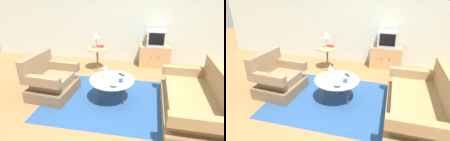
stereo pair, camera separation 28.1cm
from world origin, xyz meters
The scene contains 16 objects.
ground_plane centered at (0.00, 0.00, 0.00)m, with size 16.00×16.00×0.00m, color olive.
back_wall centered at (0.00, 2.59, 1.35)m, with size 9.00×0.12×2.70m, color #B2BCB2.
area_rug centered at (-0.06, 0.19, 0.00)m, with size 2.70×1.98×0.00m, color navy.
armchair centered at (-1.38, 0.19, 0.30)m, with size 0.90×1.00×0.87m.
couch centered at (1.46, -0.07, 0.28)m, with size 1.01×1.85×0.89m.
coffee_table centered at (-0.06, 0.19, 0.44)m, with size 0.88×0.88×0.47m.
side_table centered at (-0.75, 1.68, 0.45)m, with size 0.54×0.54×0.62m.
tv_stand centered at (0.81, 2.26, 0.30)m, with size 0.85×0.48×0.61m.
television centered at (0.81, 2.24, 0.83)m, with size 0.51×0.43×0.45m.
table_lamp centered at (-0.76, 1.67, 0.95)m, with size 0.18×0.18×0.44m.
vase centered at (-0.19, 0.20, 0.62)m, with size 0.09×0.09×0.30m.
mug centered at (0.13, 0.11, 0.51)m, with size 0.13×0.08×0.08m.
bowl centered at (0.03, -0.10, 0.50)m, with size 0.15×0.15×0.05m.
tv_remote_dark centered at (0.10, 0.42, 0.48)m, with size 0.15×0.14×0.02m.
tv_remote_silver centered at (-0.19, -0.04, 0.48)m, with size 0.17×0.07×0.02m.
book centered at (-0.71, 1.83, 0.63)m, with size 0.24×0.21×0.03m.
Camera 1 is at (0.55, -3.03, 2.11)m, focal length 30.04 mm.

